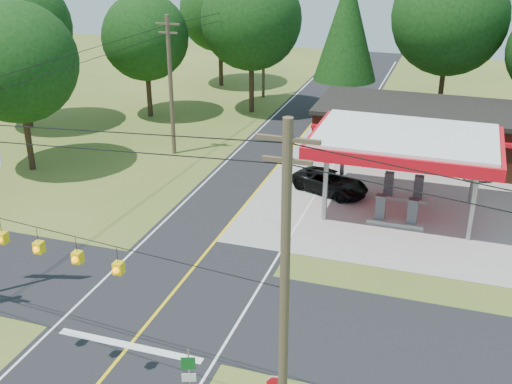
% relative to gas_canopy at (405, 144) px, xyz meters
% --- Properties ---
extents(ground, '(120.00, 120.00, 0.00)m').
position_rel_gas_canopy_xyz_m(ground, '(-9.00, -13.00, -4.27)').
color(ground, '#465C20').
rests_on(ground, ground).
extents(main_highway, '(8.00, 120.00, 0.02)m').
position_rel_gas_canopy_xyz_m(main_highway, '(-9.00, -13.00, -4.26)').
color(main_highway, black).
rests_on(main_highway, ground).
extents(cross_road, '(70.00, 7.00, 0.02)m').
position_rel_gas_canopy_xyz_m(cross_road, '(-9.00, -13.00, -4.25)').
color(cross_road, black).
rests_on(cross_road, ground).
extents(lane_center_yellow, '(0.15, 110.00, 0.00)m').
position_rel_gas_canopy_xyz_m(lane_center_yellow, '(-9.00, -13.00, -4.24)').
color(lane_center_yellow, yellow).
rests_on(lane_center_yellow, main_highway).
extents(gas_canopy, '(10.60, 7.40, 4.88)m').
position_rel_gas_canopy_xyz_m(gas_canopy, '(0.00, 0.00, 0.00)').
color(gas_canopy, gray).
rests_on(gas_canopy, ground).
extents(convenience_store, '(16.40, 7.55, 3.80)m').
position_rel_gas_canopy_xyz_m(convenience_store, '(1.00, 9.98, -2.35)').
color(convenience_store, '#4C2415').
rests_on(convenience_store, ground).
extents(utility_pole_near_right, '(1.80, 0.30, 11.50)m').
position_rel_gas_canopy_xyz_m(utility_pole_near_right, '(-1.50, -20.00, 1.69)').
color(utility_pole_near_right, '#473828').
rests_on(utility_pole_near_right, ground).
extents(utility_pole_far_left, '(1.80, 0.30, 10.00)m').
position_rel_gas_canopy_xyz_m(utility_pole_far_left, '(-17.00, 5.00, 0.93)').
color(utility_pole_far_left, '#473828').
rests_on(utility_pole_far_left, ground).
extents(utility_pole_north, '(0.30, 0.30, 9.50)m').
position_rel_gas_canopy_xyz_m(utility_pole_north, '(-15.50, 22.00, 0.48)').
color(utility_pole_north, '#473828').
rests_on(utility_pole_north, ground).
extents(overhead_beacons, '(17.04, 2.04, 1.03)m').
position_rel_gas_canopy_xyz_m(overhead_beacons, '(-10.00, -19.00, 1.95)').
color(overhead_beacons, black).
rests_on(overhead_beacons, ground).
extents(treeline_backdrop, '(70.27, 51.59, 13.30)m').
position_rel_gas_canopy_xyz_m(treeline_backdrop, '(-8.18, 11.01, 3.22)').
color(treeline_backdrop, '#332316').
rests_on(treeline_backdrop, ground).
extents(suv_car, '(6.40, 6.40, 1.37)m').
position_rel_gas_canopy_xyz_m(suv_car, '(-4.50, 1.50, -3.58)').
color(suv_car, black).
rests_on(suv_car, ground).
extents(sedan_car, '(5.21, 5.21, 1.50)m').
position_rel_gas_canopy_xyz_m(sedan_car, '(3.99, 8.00, -3.52)').
color(sedan_car, white).
rests_on(sedan_car, ground).
extents(route_sign_post, '(0.49, 0.20, 2.49)m').
position_rel_gas_canopy_xyz_m(route_sign_post, '(-5.20, -19.02, -2.77)').
color(route_sign_post, gray).
rests_on(route_sign_post, ground).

